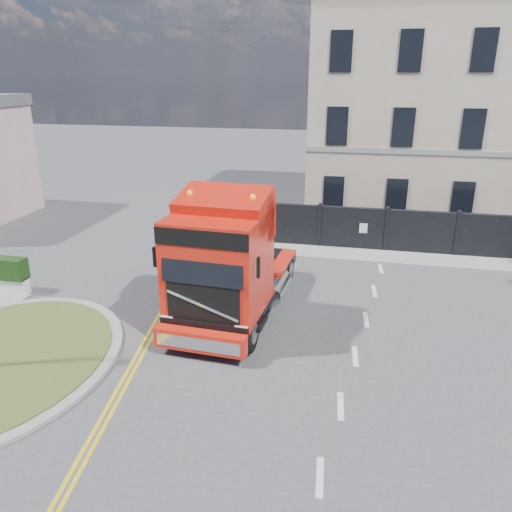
# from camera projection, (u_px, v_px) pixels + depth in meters

# --- Properties ---
(ground) EXTENTS (120.00, 120.00, 0.00)m
(ground) POSITION_uv_depth(u_px,v_px,m) (258.00, 339.00, 15.32)
(ground) COLOR #424244
(ground) RESTS_ON ground
(hoarding_fence) EXTENTS (18.80, 0.25, 2.00)m
(hoarding_fence) POSITION_uv_depth(u_px,v_px,m) (445.00, 234.00, 21.94)
(hoarding_fence) COLOR black
(hoarding_fence) RESTS_ON ground
(georgian_building) EXTENTS (12.30, 10.30, 12.80)m
(georgian_building) POSITION_uv_depth(u_px,v_px,m) (427.00, 110.00, 27.29)
(georgian_building) COLOR beige
(georgian_building) RESTS_ON ground
(pavement_far) EXTENTS (20.00, 1.60, 0.12)m
(pavement_far) POSITION_uv_depth(u_px,v_px,m) (432.00, 261.00, 21.55)
(pavement_far) COLOR gray
(pavement_far) RESTS_ON ground
(truck) EXTENTS (3.11, 7.36, 4.32)m
(truck) POSITION_uv_depth(u_px,v_px,m) (227.00, 267.00, 15.74)
(truck) COLOR black
(truck) RESTS_ON ground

